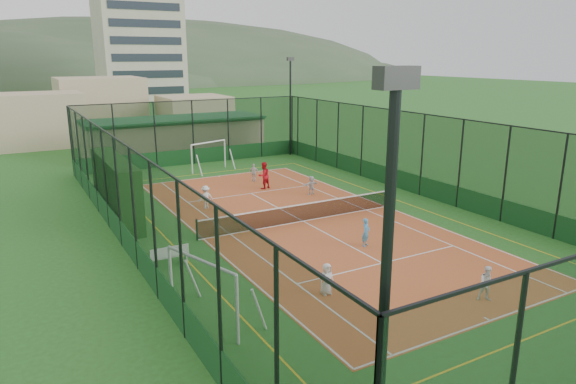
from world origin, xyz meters
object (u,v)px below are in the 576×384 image
futsal_goal_far (209,156)px  child_near_left (327,279)px  child_near_right (487,284)px  child_far_back (311,185)px  clubhouse (175,136)px  futsal_goal_near (202,293)px  child_far_left (206,197)px  coach (264,175)px  apartment_tower (137,20)px  floodlight_sw (382,351)px  floodlight_ne (290,107)px  white_bench (169,255)px  child_near_mid (366,232)px  child_far_right (254,173)px

futsal_goal_far → child_near_left: (-3.75, -21.71, -0.46)m
child_near_right → child_far_back: size_ratio=1.09×
clubhouse → futsal_goal_far: 7.96m
futsal_goal_near → child_far_left: futsal_goal_near is taller
coach → apartment_tower: bearing=-113.8°
floodlight_sw → apartment_tower: (20.60, 98.60, 10.88)m
clubhouse → futsal_goal_near: bearing=-105.6°
floodlight_ne → coach: bearing=-127.7°
white_bench → child_near_mid: child_near_mid is taller
futsal_goal_near → child_far_right: 19.38m
clubhouse → white_bench: 25.52m
child_near_mid → child_far_right: size_ratio=1.05×
coach → white_bench: bearing=30.3°
child_far_right → coach: size_ratio=0.70×
clubhouse → child_far_left: (-3.60, -17.30, -0.91)m
floodlight_ne → child_far_left: 17.39m
floodlight_sw → child_far_left: size_ratio=6.26×
floodlight_ne → white_bench: floodlight_ne is taller
floodlight_ne → child_far_back: (-5.42, -12.23, -3.53)m
child_near_mid → child_far_back: child_near_mid is taller
child_near_mid → child_near_right: bearing=-115.4°
floodlight_sw → child_far_back: (11.78, 20.97, -3.53)m
floodlight_ne → coach: (-7.35, -9.50, -3.24)m
white_bench → child_near_mid: (8.45, -2.15, 0.21)m
apartment_tower → child_far_right: bearing=-98.2°
apartment_tower → floodlight_ne: bearing=-93.0°
child_near_mid → coach: (0.61, 11.52, 0.23)m
futsal_goal_far → floodlight_ne: bearing=-2.3°
apartment_tower → child_near_right: bearing=-96.7°
child_near_right → coach: coach is taller
floodlight_ne → child_near_left: 27.38m
child_near_left → child_far_left: 12.35m
child_near_right → child_far_left: bearing=140.0°
child_near_left → child_far_back: (6.79, 12.02, -0.00)m
child_near_mid → child_far_right: bearing=57.2°
child_near_right → coach: (0.21, 17.91, 0.23)m
child_near_right → apartment_tower: bearing=116.6°
white_bench → child_far_left: size_ratio=1.21×
floodlight_ne → clubhouse: size_ratio=0.54×
child_far_right → child_far_back: 5.08m
futsal_goal_near → child_far_back: bearing=-61.9°
futsal_goal_far → child_far_left: (-3.74, -9.36, -0.39)m
futsal_goal_far → child_far_right: bearing=-93.0°
clubhouse → coach: size_ratio=8.68×
apartment_tower → child_near_left: 92.14m
floodlight_sw → futsal_goal_far: 32.02m
child_near_left → child_near_mid: bearing=37.5°
white_bench → child_near_left: (4.19, -5.38, 0.15)m
floodlight_ne → apartment_tower: (3.40, 65.40, 10.88)m
child_far_right → coach: (-0.29, -2.08, 0.26)m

